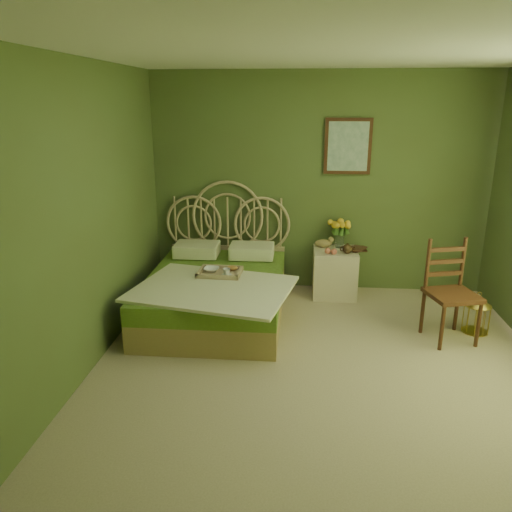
# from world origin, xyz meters

# --- Properties ---
(floor) EXTENTS (4.50, 4.50, 0.00)m
(floor) POSITION_xyz_m (0.00, 0.00, 0.00)
(floor) COLOR tan
(floor) RESTS_ON ground
(ceiling) EXTENTS (4.50, 4.50, 0.00)m
(ceiling) POSITION_xyz_m (0.00, 0.00, 2.60)
(ceiling) COLOR silver
(ceiling) RESTS_ON wall_back
(wall_back) EXTENTS (4.00, 0.00, 4.00)m
(wall_back) POSITION_xyz_m (0.00, 2.25, 1.30)
(wall_back) COLOR #536B38
(wall_back) RESTS_ON floor
(wall_left) EXTENTS (0.00, 4.50, 4.50)m
(wall_left) POSITION_xyz_m (-2.00, 0.00, 1.30)
(wall_left) COLOR #536B38
(wall_left) RESTS_ON floor
(wall_art) EXTENTS (0.54, 0.04, 0.64)m
(wall_art) POSITION_xyz_m (0.32, 2.22, 1.75)
(wall_art) COLOR #3E2111
(wall_art) RESTS_ON wall_back
(bed) EXTENTS (1.69, 2.14, 1.32)m
(bed) POSITION_xyz_m (-1.10, 1.28, 0.29)
(bed) COLOR #A78B53
(bed) RESTS_ON floor
(nightstand) EXTENTS (0.51, 0.51, 0.99)m
(nightstand) POSITION_xyz_m (0.23, 1.99, 0.35)
(nightstand) COLOR beige
(nightstand) RESTS_ON floor
(chair) EXTENTS (0.54, 0.54, 0.99)m
(chair) POSITION_xyz_m (1.27, 0.96, 0.55)
(chair) COLOR #3E2111
(chair) RESTS_ON floor
(birdcage) EXTENTS (0.26, 0.26, 0.39)m
(birdcage) POSITION_xyz_m (1.60, 1.08, 0.19)
(birdcage) COLOR #B29239
(birdcage) RESTS_ON floor
(book_lower) EXTENTS (0.19, 0.25, 0.02)m
(book_lower) POSITION_xyz_m (0.40, 2.00, 0.57)
(book_lower) COLOR #381E0F
(book_lower) RESTS_ON nightstand
(book_upper) EXTENTS (0.25, 0.28, 0.02)m
(book_upper) POSITION_xyz_m (0.40, 2.00, 0.59)
(book_upper) COLOR #472819
(book_upper) RESTS_ON nightstand
(cereal_bowl) EXTENTS (0.18, 0.18, 0.04)m
(cereal_bowl) POSITION_xyz_m (-1.14, 1.24, 0.53)
(cereal_bowl) COLOR white
(cereal_bowl) RESTS_ON bed
(coffee_cup) EXTENTS (0.08, 0.08, 0.07)m
(coffee_cup) POSITION_xyz_m (-0.96, 1.13, 0.55)
(coffee_cup) COLOR white
(coffee_cup) RESTS_ON bed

